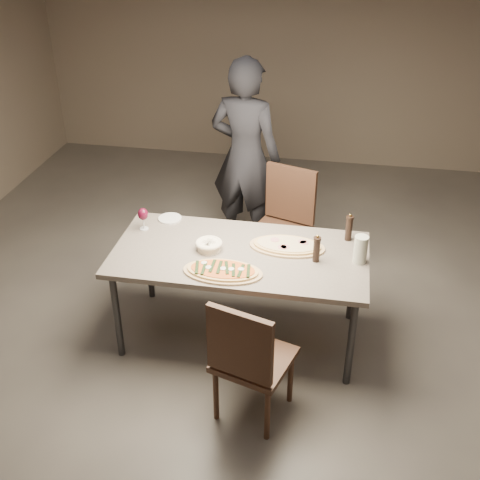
% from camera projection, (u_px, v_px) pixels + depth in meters
% --- Properties ---
extents(room, '(7.00, 7.00, 7.00)m').
position_uv_depth(room, '(240.00, 168.00, 3.91)').
color(room, '#58524C').
rests_on(room, ground).
extents(dining_table, '(1.80, 0.90, 0.75)m').
position_uv_depth(dining_table, '(240.00, 259.00, 4.27)').
color(dining_table, slate).
rests_on(dining_table, ground).
extents(zucchini_pizza, '(0.54, 0.30, 0.05)m').
position_uv_depth(zucchini_pizza, '(223.00, 271.00, 4.01)').
color(zucchini_pizza, tan).
rests_on(zucchini_pizza, dining_table).
extents(ham_pizza, '(0.54, 0.30, 0.04)m').
position_uv_depth(ham_pizza, '(287.00, 246.00, 4.29)').
color(ham_pizza, tan).
rests_on(ham_pizza, dining_table).
extents(bread_basket, '(0.19, 0.19, 0.07)m').
position_uv_depth(bread_basket, '(209.00, 245.00, 4.25)').
color(bread_basket, '#F7E9C8').
rests_on(bread_basket, dining_table).
extents(oil_dish, '(0.12, 0.12, 0.01)m').
position_uv_depth(oil_dish, '(313.00, 247.00, 4.30)').
color(oil_dish, white).
rests_on(oil_dish, dining_table).
extents(pepper_mill_left, '(0.05, 0.05, 0.21)m').
position_uv_depth(pepper_mill_left, '(317.00, 249.00, 4.10)').
color(pepper_mill_left, black).
rests_on(pepper_mill_left, dining_table).
extents(pepper_mill_right, '(0.06, 0.06, 0.21)m').
position_uv_depth(pepper_mill_right, '(349.00, 228.00, 4.34)').
color(pepper_mill_right, black).
rests_on(pepper_mill_right, dining_table).
extents(carafe, '(0.10, 0.10, 0.20)m').
position_uv_depth(carafe, '(361.00, 249.00, 4.09)').
color(carafe, silver).
rests_on(carafe, dining_table).
extents(wine_glass, '(0.08, 0.08, 0.17)m').
position_uv_depth(wine_glass, '(143.00, 215.00, 4.47)').
color(wine_glass, silver).
rests_on(wine_glass, dining_table).
extents(side_plate, '(0.18, 0.18, 0.01)m').
position_uv_depth(side_plate, '(170.00, 218.00, 4.66)').
color(side_plate, white).
rests_on(side_plate, dining_table).
extents(chair_near, '(0.55, 0.55, 0.93)m').
position_uv_depth(chair_near, '(248.00, 357.00, 3.65)').
color(chair_near, '#3F271A').
rests_on(chair_near, ground).
extents(chair_far, '(0.59, 0.59, 0.99)m').
position_uv_depth(chair_far, '(284.00, 220.00, 5.06)').
color(chair_far, '#3F271A').
rests_on(chair_far, ground).
extents(diner, '(0.73, 0.56, 1.79)m').
position_uv_depth(diner, '(245.00, 157.00, 5.35)').
color(diner, black).
rests_on(diner, ground).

